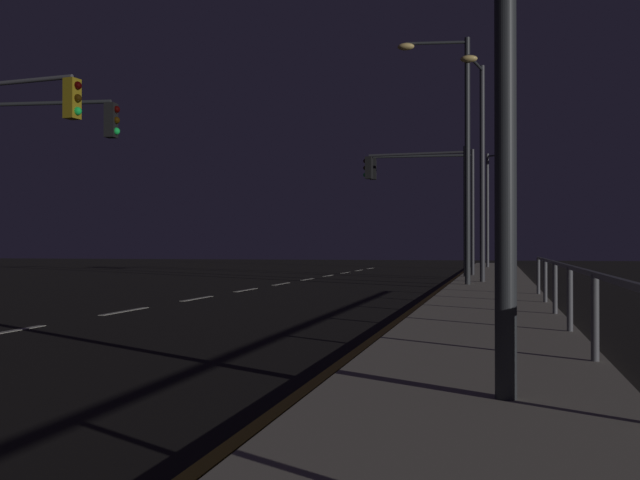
# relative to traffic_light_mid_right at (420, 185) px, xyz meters

# --- Properties ---
(ground_plane) EXTENTS (112.00, 112.00, 0.00)m
(ground_plane) POSITION_rel_traffic_light_mid_right_xyz_m (-4.58, -12.64, -3.98)
(ground_plane) COLOR black
(ground_plane) RESTS_ON ground
(sidewalk_right) EXTENTS (2.76, 77.00, 0.14)m
(sidewalk_right) POSITION_rel_traffic_light_mid_right_xyz_m (3.01, -12.64, -3.91)
(sidewalk_right) COLOR #9E937F
(sidewalk_right) RESTS_ON ground
(lane_markings_center) EXTENTS (0.14, 50.00, 0.01)m
(lane_markings_center) POSITION_rel_traffic_light_mid_right_xyz_m (-4.58, -9.14, -3.97)
(lane_markings_center) COLOR silver
(lane_markings_center) RESTS_ON ground
(lane_edge_line) EXTENTS (0.14, 53.00, 0.01)m
(lane_edge_line) POSITION_rel_traffic_light_mid_right_xyz_m (1.38, -7.64, -3.97)
(lane_edge_line) COLOR gold
(lane_edge_line) RESTS_ON ground
(traffic_light_mid_right) EXTENTS (4.43, 0.59, 5.41)m
(traffic_light_mid_right) POSITION_rel_traffic_light_mid_right_xyz_m (0.00, 0.00, 0.00)
(traffic_light_mid_right) COLOR #2D3033
(traffic_light_mid_right) RESTS_ON sidewalk_right
(traffic_light_near_left) EXTENTS (4.65, 0.55, 5.47)m
(traffic_light_near_left) POSITION_rel_traffic_light_mid_right_xyz_m (0.14, 1.36, 0.05)
(traffic_light_near_left) COLOR #38383D
(traffic_light_near_left) RESTS_ON sidewalk_right
(traffic_light_far_right) EXTENTS (4.32, 0.64, 5.65)m
(traffic_light_far_right) POSITION_rel_traffic_light_mid_right_xyz_m (-9.37, -13.21, 0.02)
(traffic_light_far_right) COLOR #38383D
(traffic_light_far_right) RESTS_ON ground
(street_lamp_mid_block) EXTENTS (2.37, 0.53, 8.15)m
(street_lamp_mid_block) POSITION_rel_traffic_light_mid_right_xyz_m (1.88, -6.67, 1.03)
(street_lamp_mid_block) COLOR #2D3033
(street_lamp_mid_block) RESTS_ON sidewalk_right
(street_lamp_across_street) EXTENTS (1.47, 1.07, 6.80)m
(street_lamp_across_street) POSITION_rel_traffic_light_mid_right_xyz_m (2.81, 14.24, 0.26)
(street_lamp_across_street) COLOR #4C4C51
(street_lamp_across_street) RESTS_ON sidewalk_right
(street_lamp_corner) EXTENTS (0.75, 2.39, 7.67)m
(street_lamp_corner) POSITION_rel_traffic_light_mid_right_xyz_m (2.60, -4.99, 0.79)
(street_lamp_corner) COLOR #38383D
(street_lamp_corner) RESTS_ON sidewalk_right
(barrier_fence) EXTENTS (0.09, 21.00, 0.98)m
(barrier_fence) POSITION_rel_traffic_light_mid_right_xyz_m (4.24, -21.68, -3.10)
(barrier_fence) COLOR #59595E
(barrier_fence) RESTS_ON sidewalk_right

